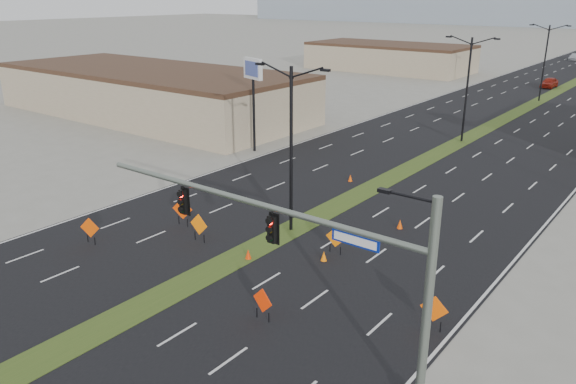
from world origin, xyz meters
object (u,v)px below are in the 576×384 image
Objects in this scene: car_left at (549,83)px; construction_sign_2 at (182,210)px; construction_sign_1 at (199,225)px; cone_3 at (350,178)px; streetlight_1 at (467,87)px; cone_2 at (400,224)px; construction_sign_3 at (336,238)px; pole_sign_west at (253,77)px; cone_1 at (324,256)px; construction_sign_4 at (263,302)px; streetlight_2 at (545,61)px; construction_sign_5 at (434,310)px; construction_sign_0 at (90,229)px; cone_0 at (248,254)px; signal_mast at (312,252)px; streetlight_0 at (291,145)px; car_far at (574,57)px.

construction_sign_2 is (-3.81, -72.81, 0.30)m from car_left.
construction_sign_1 is 15.13m from cone_3.
streetlight_1 is 16.71× the size of cone_2.
construction_sign_3 is 23.48m from pole_sign_west.
construction_sign_3 reaches higher than cone_1.
streetlight_2 is at bearing 101.99° from construction_sign_4.
construction_sign_4 is at bearing -90.35° from cone_2.
construction_sign_1 is 0.20× the size of pole_sign_west.
construction_sign_5 is 2.75× the size of cone_2.
cone_1 is at bearing -82.47° from streetlight_1.
streetlight_1 is 29.72m from construction_sign_3.
construction_sign_0 is (-8.06, -36.71, -4.47)m from streetlight_1.
construction_sign_1 reaches higher than cone_0.
construction_sign_5 is at bearing -12.70° from construction_sign_0.
signal_mast is 16.17m from construction_sign_2.
construction_sign_4 is 6.23m from cone_0.
construction_sign_1 is at bearing -39.21° from pole_sign_west.
cone_2 is at bearing 43.97° from construction_sign_1.
car_left is 7.58× the size of cone_2.
signal_mast is 10.72m from construction_sign_3.
construction_sign_1 is (4.81, 4.08, 0.07)m from construction_sign_0.
streetlight_0 is 56.00m from streetlight_2.
streetlight_0 is 6.10m from construction_sign_3.
construction_sign_2 is 1.14× the size of construction_sign_3.
pole_sign_west is (-5.94, 21.50, 5.90)m from construction_sign_0.
car_left is at bearing -89.10° from car_far.
construction_sign_1 reaches higher than construction_sign_4.
streetlight_0 reaches higher than cone_1.
car_left reaches higher than cone_3.
streetlight_1 and streetlight_2 have the same top height.
streetlight_1 reaches higher than signal_mast.
streetlight_2 is 2.20× the size of car_left.
cone_0 is at bearing -92.42° from car_far.
construction_sign_0 reaches higher than cone_3.
construction_sign_2 is 6.54m from cone_0.
car_left is 2.50× the size of construction_sign_2.
pole_sign_west is at bearing 129.91° from cone_0.
streetlight_2 is 45.90m from cone_3.
pole_sign_west is at bearing 96.49° from construction_sign_2.
streetlight_1 is at bearing 90.00° from streetlight_0.
car_left is (-2.00, 69.23, -4.64)m from streetlight_0.
streetlight_0 is 11.82m from cone_3.
car_left is 2.62× the size of construction_sign_1.
car_left is (-2.00, 13.23, -4.64)m from streetlight_2.
cone_2 is at bearing 39.51° from streetlight_0.
construction_sign_5 is 2.88× the size of cone_1.
streetlight_0 is 69.41m from car_left.
streetlight_2 is (-8.56, 66.00, 0.63)m from signal_mast.
car_left is at bearing 94.80° from cone_1.
cone_1 is at bearing -12.66° from construction_sign_2.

